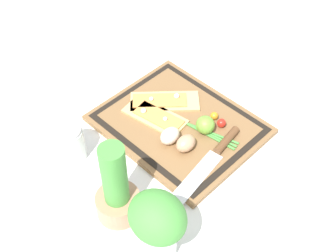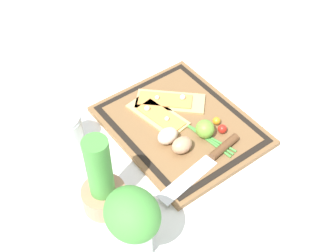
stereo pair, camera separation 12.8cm
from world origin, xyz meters
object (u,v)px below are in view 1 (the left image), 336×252
object	(u,v)px
egg_brown	(186,143)
cherry_tomato_yellow	(214,116)
pizza_slice_near	(164,101)
herb_pot	(117,192)
egg_pink	(170,136)
cherry_tomato_red	(221,123)
knife	(218,151)
lime	(205,125)
pizza_slice_far	(156,116)
sauce_jar	(70,145)

from	to	relation	value
egg_brown	cherry_tomato_yellow	xyz separation A→B (m)	(0.02, -0.14, -0.01)
pizza_slice_near	herb_pot	distance (m)	0.38
pizza_slice_near	egg_pink	size ratio (longest dim) A/B	3.39
cherry_tomato_red	knife	bearing A→B (deg)	124.65
knife	lime	bearing A→B (deg)	-24.59
pizza_slice_near	cherry_tomato_yellow	bearing A→B (deg)	-160.12
pizza_slice_far	sauce_jar	world-z (taller)	sauce_jar
egg_brown	egg_pink	size ratio (longest dim) A/B	1.00
cherry_tomato_red	cherry_tomato_yellow	world-z (taller)	cherry_tomato_red
cherry_tomato_yellow	herb_pot	world-z (taller)	herb_pot
egg_pink	cherry_tomato_yellow	size ratio (longest dim) A/B	2.58
pizza_slice_near	lime	world-z (taller)	lime
pizza_slice_far	cherry_tomato_red	world-z (taller)	cherry_tomato_red
pizza_slice_far	herb_pot	xyz separation A→B (m)	(-0.15, 0.27, 0.06)
cherry_tomato_yellow	egg_brown	bearing A→B (deg)	97.68
cherry_tomato_red	sauce_jar	size ratio (longest dim) A/B	0.24
cherry_tomato_yellow	sauce_jar	size ratio (longest dim) A/B	0.21
egg_brown	herb_pot	xyz separation A→B (m)	(-0.01, 0.25, 0.04)
knife	lime	world-z (taller)	lime
herb_pot	sauce_jar	world-z (taller)	herb_pot
egg_pink	cherry_tomato_red	bearing A→B (deg)	-114.23
lime	pizza_slice_near	bearing A→B (deg)	-0.49
egg_brown	lime	distance (m)	0.08
egg_brown	sauce_jar	size ratio (longest dim) A/B	0.55
pizza_slice_near	sauce_jar	size ratio (longest dim) A/B	1.86
egg_pink	lime	bearing A→B (deg)	-115.06
pizza_slice_far	pizza_slice_near	bearing A→B (deg)	-65.91
knife	herb_pot	xyz separation A→B (m)	(0.06, 0.30, 0.06)
cherry_tomato_yellow	pizza_slice_far	bearing A→B (deg)	43.12
pizza_slice_far	lime	xyz separation A→B (m)	(-0.14, -0.06, 0.02)
lime	sauce_jar	size ratio (longest dim) A/B	0.48
pizza_slice_far	egg_pink	world-z (taller)	egg_pink
cherry_tomato_yellow	knife	bearing A→B (deg)	135.00
egg_pink	sauce_jar	world-z (taller)	sauce_jar
sauce_jar	cherry_tomato_yellow	bearing A→B (deg)	-117.99
egg_pink	knife	bearing A→B (deg)	-153.74
pizza_slice_far	cherry_tomato_yellow	world-z (taller)	same
pizza_slice_far	cherry_tomato_red	distance (m)	0.19
herb_pot	egg_brown	bearing A→B (deg)	-87.37
knife	cherry_tomato_red	size ratio (longest dim) A/B	11.22
pizza_slice_far	egg_pink	bearing A→B (deg)	159.16
pizza_slice_far	sauce_jar	bearing A→B (deg)	74.14
egg_pink	sauce_jar	xyz separation A→B (m)	(0.16, 0.21, 0.01)
knife	herb_pot	world-z (taller)	herb_pot
pizza_slice_far	cherry_tomato_yellow	bearing A→B (deg)	-136.88
egg_pink	herb_pot	size ratio (longest dim) A/B	0.25
knife	cherry_tomato_red	bearing A→B (deg)	-55.35
pizza_slice_near	cherry_tomato_red	bearing A→B (deg)	-165.96
egg_pink	cherry_tomato_yellow	bearing A→B (deg)	-101.35
lime	sauce_jar	world-z (taller)	sauce_jar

